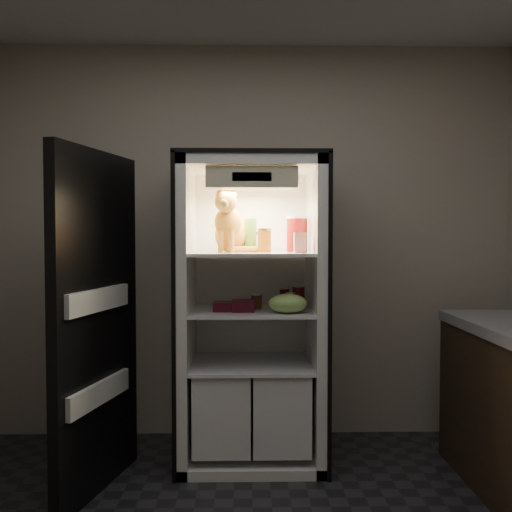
% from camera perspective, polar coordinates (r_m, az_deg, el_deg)
% --- Properties ---
extents(room_shell, '(3.60, 3.60, 3.60)m').
position_cam_1_polar(room_shell, '(2.18, -0.09, 8.04)').
color(room_shell, white).
rests_on(room_shell, floor).
extents(refrigerator, '(0.90, 0.72, 1.88)m').
position_cam_1_polar(refrigerator, '(3.60, -0.48, -7.53)').
color(refrigerator, white).
rests_on(refrigerator, floor).
extents(fridge_door, '(0.26, 0.86, 1.85)m').
position_cam_1_polar(fridge_door, '(3.23, -15.64, -6.53)').
color(fridge_door, black).
rests_on(fridge_door, floor).
extents(tabby_cat, '(0.34, 0.39, 0.41)m').
position_cam_1_polar(tabby_cat, '(3.52, -2.65, 2.87)').
color(tabby_cat, '#C86619').
rests_on(tabby_cat, refrigerator).
extents(parmesan_shaker, '(0.08, 0.08, 0.21)m').
position_cam_1_polar(parmesan_shaker, '(3.54, -0.58, 2.09)').
color(parmesan_shaker, '#268E32').
rests_on(parmesan_shaker, refrigerator).
extents(mayo_tub, '(0.09, 0.09, 0.13)m').
position_cam_1_polar(mayo_tub, '(3.66, 0.66, 1.46)').
color(mayo_tub, white).
rests_on(mayo_tub, refrigerator).
extents(salsa_jar, '(0.08, 0.08, 0.15)m').
position_cam_1_polar(salsa_jar, '(3.48, 0.85, 1.59)').
color(salsa_jar, maroon).
rests_on(salsa_jar, refrigerator).
extents(pepper_jar, '(0.13, 0.13, 0.22)m').
position_cam_1_polar(pepper_jar, '(3.57, 4.12, 2.23)').
color(pepper_jar, maroon).
rests_on(pepper_jar, refrigerator).
extents(cream_carton, '(0.07, 0.07, 0.12)m').
position_cam_1_polar(cream_carton, '(3.35, 4.42, 1.34)').
color(cream_carton, silver).
rests_on(cream_carton, refrigerator).
extents(soda_can_a, '(0.06, 0.06, 0.11)m').
position_cam_1_polar(soda_can_a, '(3.64, 2.87, -4.15)').
color(soda_can_a, black).
rests_on(soda_can_a, refrigerator).
extents(soda_can_b, '(0.08, 0.08, 0.14)m').
position_cam_1_polar(soda_can_b, '(3.54, 4.29, -4.15)').
color(soda_can_b, black).
rests_on(soda_can_b, refrigerator).
extents(soda_can_c, '(0.06, 0.06, 0.11)m').
position_cam_1_polar(soda_can_c, '(3.43, 3.49, -4.59)').
color(soda_can_c, black).
rests_on(soda_can_c, refrigerator).
extents(condiment_jar, '(0.07, 0.07, 0.09)m').
position_cam_1_polar(condiment_jar, '(3.52, 0.07, -4.52)').
color(condiment_jar, '#502A17').
rests_on(condiment_jar, refrigerator).
extents(grape_bag, '(0.23, 0.17, 0.11)m').
position_cam_1_polar(grape_bag, '(3.33, 3.20, -4.75)').
color(grape_bag, '#80B655').
rests_on(grape_bag, refrigerator).
extents(berry_box_left, '(0.11, 0.11, 0.06)m').
position_cam_1_polar(berry_box_left, '(3.42, -3.36, -5.07)').
color(berry_box_left, '#4D0C1C').
rests_on(berry_box_left, refrigerator).
extents(berry_box_right, '(0.13, 0.13, 0.07)m').
position_cam_1_polar(berry_box_right, '(3.41, -1.28, -5.00)').
color(berry_box_right, '#4D0C1C').
rests_on(berry_box_right, refrigerator).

